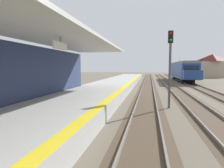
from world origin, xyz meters
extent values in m
cube|color=#A8A8A3|center=(-2.50, 16.00, 0.45)|extent=(5.00, 80.00, 0.90)
cube|color=yellow|center=(-0.25, 16.00, 0.90)|extent=(0.50, 80.00, 0.01)
cube|color=#B2B2AD|center=(-2.60, 8.42, 4.35)|extent=(4.40, 24.00, 0.16)
cube|color=white|center=(-2.20, 10.42, 3.82)|extent=(0.08, 1.40, 0.36)
cylinder|color=#333333|center=(-2.20, 10.42, 4.14)|extent=(0.03, 0.03, 0.27)
cube|color=#4C3D2D|center=(1.90, 20.00, 0.00)|extent=(2.34, 120.00, 0.01)
cube|color=slate|center=(1.18, 20.00, 0.08)|extent=(0.08, 120.00, 0.15)
cube|color=slate|center=(2.62, 20.00, 0.08)|extent=(0.08, 120.00, 0.15)
cube|color=#4C3D2D|center=(5.30, 20.00, 0.00)|extent=(2.34, 120.00, 0.01)
cube|color=slate|center=(4.58, 20.00, 0.08)|extent=(0.08, 120.00, 0.15)
cube|color=slate|center=(6.02, 20.00, 0.08)|extent=(0.08, 120.00, 0.15)
cube|color=slate|center=(7.98, 20.00, 0.08)|extent=(0.08, 120.00, 0.15)
cube|color=navy|center=(8.70, 43.55, 2.07)|extent=(2.90, 18.00, 2.70)
cube|color=slate|center=(8.70, 43.55, 3.64)|extent=(2.67, 18.00, 0.44)
cube|color=black|center=(8.70, 34.53, 2.48)|extent=(2.32, 0.06, 1.21)
cube|color=navy|center=(8.70, 33.75, 1.60)|extent=(2.78, 1.60, 1.49)
cube|color=black|center=(10.16, 43.55, 2.48)|extent=(0.04, 15.84, 0.86)
cylinder|color=#333333|center=(8.70, 47.15, 4.31)|extent=(0.06, 0.06, 0.90)
cube|color=black|center=(8.70, 37.70, 0.36)|extent=(2.18, 2.20, 0.72)
cube|color=black|center=(8.70, 49.40, 0.36)|extent=(2.18, 2.20, 0.72)
cylinder|color=#4C4C4C|center=(3.44, 15.12, 2.20)|extent=(0.16, 0.16, 4.40)
cube|color=black|center=(3.44, 15.12, 4.80)|extent=(0.32, 0.24, 0.80)
sphere|color=red|center=(3.44, 14.98, 5.02)|extent=(0.16, 0.16, 0.16)
sphere|color=green|center=(3.44, 14.98, 4.58)|extent=(0.16, 0.16, 0.16)
cube|color=tan|center=(19.03, 59.29, 2.20)|extent=(6.00, 4.80, 4.40)
pyramid|color=maroon|center=(19.03, 59.29, 5.40)|extent=(6.60, 5.28, 2.00)
camera|label=1|loc=(2.07, 1.47, 2.79)|focal=31.23mm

